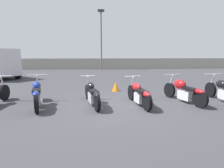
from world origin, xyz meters
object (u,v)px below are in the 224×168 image
at_px(motorcycle_slot_1, 37,94).
at_px(light_pole_left, 101,34).
at_px(motorcycle_slot_3, 139,94).
at_px(traffic_cone_near, 116,86).
at_px(motorcycle_slot_2, 92,94).
at_px(motorcycle_slot_4, 184,91).

bearing_deg(motorcycle_slot_1, light_pole_left, 63.84).
xyz_separation_m(motorcycle_slot_3, traffic_cone_near, (-0.56, 2.37, -0.17)).
relative_size(light_pole_left, motorcycle_slot_2, 3.00).
height_order(motorcycle_slot_1, motorcycle_slot_4, motorcycle_slot_1).
bearing_deg(motorcycle_slot_4, traffic_cone_near, 120.65).
relative_size(motorcycle_slot_2, motorcycle_slot_3, 1.10).
bearing_deg(motorcycle_slot_1, traffic_cone_near, 22.36).
bearing_deg(traffic_cone_near, motorcycle_slot_3, -76.82).
xyz_separation_m(motorcycle_slot_2, traffic_cone_near, (1.04, 2.21, -0.16)).
relative_size(motorcycle_slot_2, traffic_cone_near, 4.73).
xyz_separation_m(light_pole_left, traffic_cone_near, (0.45, -11.37, -3.62)).
xyz_separation_m(motorcycle_slot_2, motorcycle_slot_4, (3.31, 0.09, 0.04)).
relative_size(motorcycle_slot_1, motorcycle_slot_2, 0.98).
distance_m(motorcycle_slot_3, traffic_cone_near, 2.44).
distance_m(motorcycle_slot_2, motorcycle_slot_4, 3.32).
xyz_separation_m(motorcycle_slot_1, traffic_cone_near, (2.85, 2.27, -0.19)).
distance_m(motorcycle_slot_2, traffic_cone_near, 2.44).
distance_m(motorcycle_slot_1, motorcycle_slot_3, 3.41).
relative_size(light_pole_left, traffic_cone_near, 14.16).
bearing_deg(traffic_cone_near, motorcycle_slot_2, -115.33).
height_order(motorcycle_slot_1, motorcycle_slot_2, motorcycle_slot_1).
distance_m(motorcycle_slot_2, motorcycle_slot_3, 1.61).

